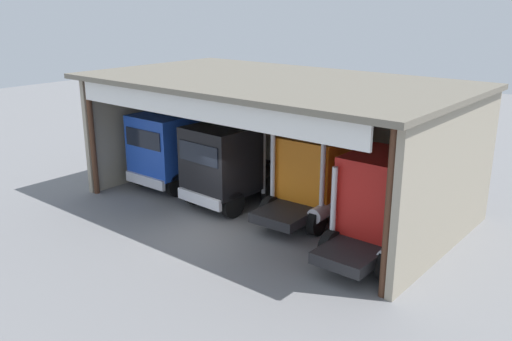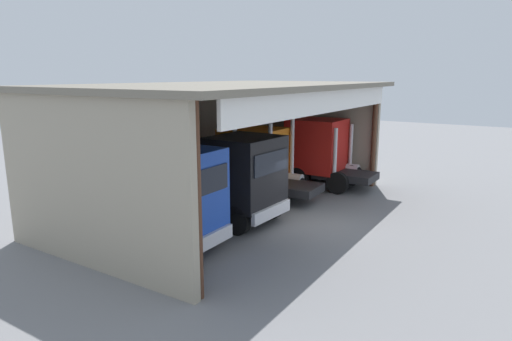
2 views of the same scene
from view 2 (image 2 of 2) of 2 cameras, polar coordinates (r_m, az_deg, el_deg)
ground_plane at (r=17.30m, az=7.94°, el=-6.81°), size 80.00×80.00×0.00m
workshop_shed at (r=18.97m, az=-5.28°, el=6.18°), size 14.93×8.68×5.27m
truck_blue_yard_outside at (r=14.22m, az=-11.16°, el=-3.61°), size 2.72×4.66×3.51m
truck_black_left_bay at (r=16.82m, az=-2.33°, el=-0.94°), size 2.72×4.95×3.64m
truck_orange_right_bay at (r=20.34m, az=0.28°, el=1.24°), size 2.70×4.70×3.63m
truck_red_center_bay at (r=22.78m, az=8.30°, el=2.56°), size 2.49×4.47×3.42m
oil_drum at (r=24.73m, az=-2.47°, el=0.22°), size 0.58×0.58×0.93m
tool_cart at (r=18.71m, az=-12.30°, el=-3.90°), size 0.90×0.60×1.00m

